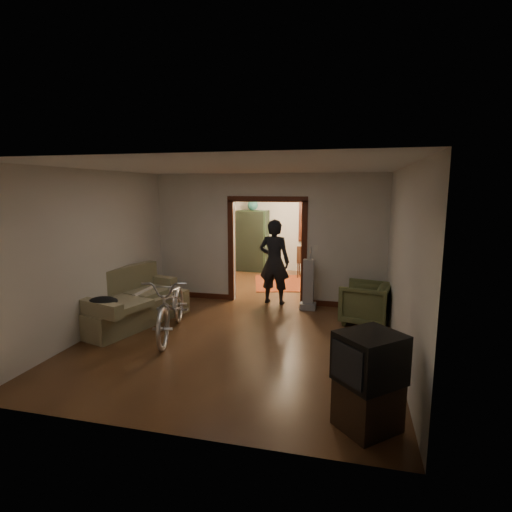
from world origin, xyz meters
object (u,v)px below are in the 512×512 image
(desk, at_px, (327,263))
(bicycle, at_px, (172,305))
(sofa, at_px, (131,297))
(armchair, at_px, (365,303))
(locker, at_px, (253,241))
(person, at_px, (274,262))

(desk, bearing_deg, bicycle, -113.09)
(sofa, bearing_deg, armchair, 29.42)
(desk, bearing_deg, locker, 173.82)
(sofa, relative_size, locker, 1.18)
(bicycle, xyz_separation_m, locker, (0.01, 5.59, 0.39))
(bicycle, height_order, desk, bicycle)
(armchair, distance_m, person, 2.18)
(bicycle, bearing_deg, sofa, 144.82)
(locker, bearing_deg, sofa, -98.75)
(sofa, xyz_separation_m, locker, (1.01, 5.20, 0.42))
(desk, bearing_deg, person, -107.45)
(armchair, bearing_deg, locker, -129.57)
(bicycle, bearing_deg, locker, 75.71)
(sofa, relative_size, armchair, 2.54)
(locker, bearing_deg, bicycle, -87.86)
(bicycle, relative_size, desk, 1.92)
(locker, relative_size, desk, 1.76)
(person, xyz_separation_m, desk, (0.95, 3.05, -0.53))
(sofa, bearing_deg, person, 55.61)
(locker, distance_m, desk, 2.34)
(sofa, relative_size, desk, 2.08)
(bicycle, height_order, person, person)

